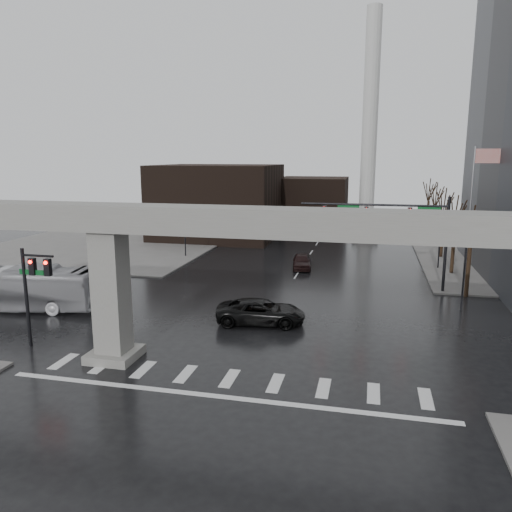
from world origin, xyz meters
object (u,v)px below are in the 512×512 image
(city_bus, at_px, (19,288))
(pickup_truck, at_px, (261,312))
(far_car, at_px, (302,261))
(signal_mast_arm, at_px, (399,222))

(city_bus, bearing_deg, pickup_truck, -95.00)
(pickup_truck, height_order, far_car, pickup_truck)
(pickup_truck, relative_size, city_bus, 0.51)
(signal_mast_arm, xyz_separation_m, city_bus, (-27.36, -12.02, -4.18))
(far_car, bearing_deg, city_bus, -143.44)
(pickup_truck, xyz_separation_m, far_car, (0.38, 17.37, -0.08))
(pickup_truck, height_order, city_bus, city_bus)
(signal_mast_arm, relative_size, pickup_truck, 2.02)
(far_car, bearing_deg, pickup_truck, -99.41)
(signal_mast_arm, height_order, city_bus, signal_mast_arm)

